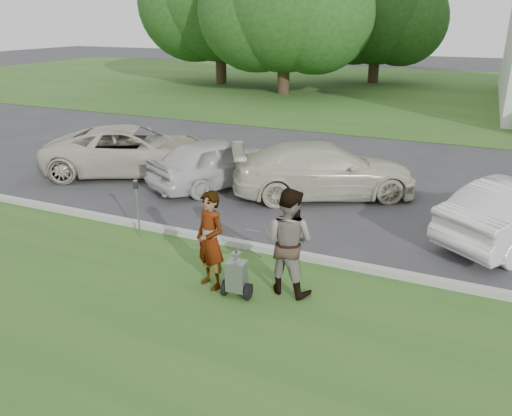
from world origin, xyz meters
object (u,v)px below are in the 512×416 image
Objects in this scene: person_right at (288,242)px; tree_left at (285,7)px; car_a at (132,150)px; tree_back at (378,14)px; striping_cart at (237,276)px; car_c at (324,170)px; parking_meter_near at (137,202)px; car_b at (219,162)px; person_left at (210,241)px.

tree_left is at bearing -62.19° from person_right.
car_a is at bearing -83.73° from tree_left.
tree_back is (4.00, 8.00, -0.38)m from tree_left.
striping_cart is 5.74m from car_c.
car_a reaches higher than parking_meter_near.
tree_left is 8.95m from tree_back.
striping_cart is at bearing 43.14° from person_right.
striping_cart is 0.21× the size of car_c.
striping_cart is at bearing 152.95° from car_c.
car_c is (7.97, -17.52, -4.39)m from tree_left.
striping_cart is 8.18m from car_a.
parking_meter_near is 5.21m from car_c.
person_right is at bearing -150.83° from car_a.
car_c is at bearing -144.93° from car_b.
parking_meter_near is 5.02m from car_a.
person_right is (1.30, 0.40, 0.06)m from person_left.
tree_back is at bearing 93.96° from striping_cart.
tree_back reaches higher than car_b.
tree_left is at bearing 105.72° from striping_cart.
car_c is at bearing -81.16° from tree_back.
person_left is at bearing -158.86° from car_a.
person_right reaches higher than car_a.
car_c is at bearing 88.37° from striping_cart.
car_c is (-0.20, 5.73, 0.32)m from striping_cart.
striping_cart is 3.40m from parking_meter_near.
car_a is at bearing 160.77° from person_left.
car_c is at bearing -73.50° from person_right.
person_right is at bearing 33.07° from striping_cart.
car_a is (1.97, -17.93, -4.38)m from tree_left.
tree_back is 7.27× the size of parking_meter_near.
person_right is 0.39× the size of car_c.
tree_left is 24.69m from person_left.
tree_left is 22.85m from parking_meter_near.
tree_back is at bearing 63.43° from tree_left.
car_c is at bearing -112.28° from car_a.
tree_back is 31.55m from person_left.
parking_meter_near is (-3.08, 1.39, 0.44)m from striping_cart.
person_right is 0.47× the size of car_b.
striping_cart is 0.57× the size of person_left.
person_right is at bearing -12.64° from parking_meter_near.
car_a is (-6.20, 5.32, 0.33)m from striping_cart.
car_c is (6.00, 0.41, -0.01)m from car_a.
car_c is (2.87, 4.34, -0.12)m from parking_meter_near.
car_a is at bearing 28.38° from car_b.
striping_cart is at bearing -70.63° from tree_left.
person_left reaches higher than parking_meter_near.
tree_back is 31.33m from person_right.
tree_left reaches higher than tree_back.
tree_back reaches higher than parking_meter_near.
tree_left is 10.49× the size of striping_cart.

